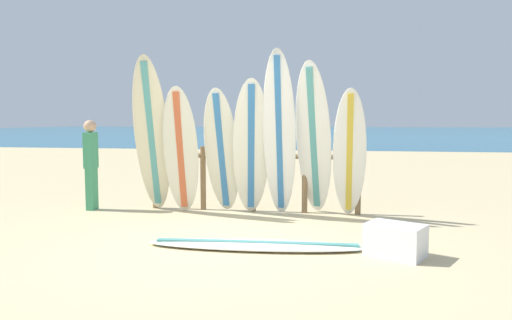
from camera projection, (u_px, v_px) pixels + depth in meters
ground_plane at (210, 246)px, 5.60m from camera, size 120.00×120.00×0.00m
ocean_water at (322, 131)px, 62.63m from camera, size 120.00×80.00×0.01m
surfboard_rack at (253, 171)px, 7.71m from camera, size 3.48×0.09×1.06m
surfboard_leaning_far_left at (152, 136)px, 7.50m from camera, size 0.66×0.93×2.49m
surfboard_leaning_left at (181, 151)px, 7.45m from camera, size 0.59×0.57×2.02m
surfboard_leaning_center_left at (222, 151)px, 7.51m from camera, size 0.60×0.70×2.00m
surfboard_leaning_center at (251, 148)px, 7.33m from camera, size 0.69×0.78×2.13m
surfboard_leaning_center_right at (279, 135)px, 7.17m from camera, size 0.51×0.72×2.54m
surfboard_leaning_right at (314, 140)px, 7.26m from camera, size 0.67×0.98×2.37m
surfboard_leaning_far_right at (349, 153)px, 7.18m from camera, size 0.52×0.60×1.98m
surfboard_lying_on_sand at (256, 245)px, 5.53m from camera, size 2.61×0.65×0.08m
beachgoer_standing at (91, 161)px, 7.81m from camera, size 0.20×0.24×1.50m
small_boat_offshore at (236, 135)px, 38.49m from camera, size 1.54×2.22×0.71m
cooler_box at (395, 240)px, 5.17m from camera, size 0.72×0.64×0.36m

